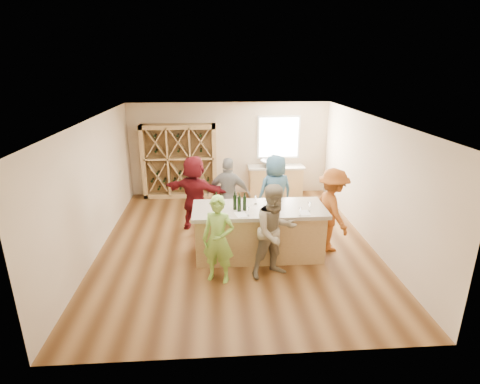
{
  "coord_description": "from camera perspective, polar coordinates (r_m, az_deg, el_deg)",
  "views": [
    {
      "loc": [
        -0.44,
        -7.69,
        3.88
      ],
      "look_at": [
        0.1,
        0.2,
        1.15
      ],
      "focal_mm": 28.0,
      "sensor_mm": 36.0,
      "label": 1
    }
  ],
  "objects": [
    {
      "name": "person_server",
      "position": [
        8.23,
        13.84,
        -2.68
      ],
      "size": [
        0.73,
        1.25,
        1.82
      ],
      "primitive_type": "imported",
      "rotation": [
        0.0,
        0.0,
        1.73
      ],
      "color": "#994C19",
      "rests_on": "floor"
    },
    {
      "name": "sink",
      "position": [
        11.38,
        4.5,
        4.4
      ],
      "size": [
        0.54,
        0.54,
        0.19
      ],
      "primitive_type": "imported",
      "color": "silver",
      "rests_on": "back_counter_top"
    },
    {
      "name": "wine_bottle_e",
      "position": [
        7.47,
        0.71,
        -1.77
      ],
      "size": [
        0.09,
        0.09,
        0.29
      ],
      "primitive_type": "cylinder",
      "rotation": [
        0.0,
        0.0,
        0.29
      ],
      "color": "black",
      "rests_on": "tasting_counter_top"
    },
    {
      "name": "back_counter_top",
      "position": [
        11.44,
        5.48,
        3.82
      ],
      "size": [
        1.7,
        0.62,
        0.06
      ],
      "primitive_type": "cube",
      "color": "#A99F8B",
      "rests_on": "back_counter_base"
    },
    {
      "name": "wall_right",
      "position": [
        8.8,
        19.64,
        1.55
      ],
      "size": [
        0.1,
        7.0,
        2.8
      ],
      "primitive_type": "cube",
      "color": "beige",
      "rests_on": "ground"
    },
    {
      "name": "wine_glass_a",
      "position": [
        7.23,
        1.21,
        -3.01
      ],
      "size": [
        0.07,
        0.07,
        0.18
      ],
      "primitive_type": "cone",
      "rotation": [
        0.0,
        0.0,
        0.1
      ],
      "color": "white",
      "rests_on": "tasting_counter_top"
    },
    {
      "name": "person_far_right",
      "position": [
        9.07,
        5.37,
        -0.05
      ],
      "size": [
        1.04,
        0.84,
        1.85
      ],
      "primitive_type": "imported",
      "rotation": [
        0.0,
        0.0,
        3.46
      ],
      "color": "#335972",
      "rests_on": "floor"
    },
    {
      "name": "person_near_right",
      "position": [
        7.02,
        5.36,
        -6.04
      ],
      "size": [
        1.0,
        0.77,
        1.83
      ],
      "primitive_type": "imported",
      "rotation": [
        0.0,
        0.0,
        0.36
      ],
      "color": "gray",
      "rests_on": "floor"
    },
    {
      "name": "wine_glass_d",
      "position": [
        7.54,
        6.13,
        -2.05
      ],
      "size": [
        0.09,
        0.09,
        0.2
      ],
      "primitive_type": "cone",
      "rotation": [
        0.0,
        0.0,
        0.17
      ],
      "color": "white",
      "rests_on": "tasting_counter_top"
    },
    {
      "name": "faucet",
      "position": [
        11.54,
        4.38,
        4.9
      ],
      "size": [
        0.02,
        0.02,
        0.3
      ],
      "primitive_type": "cylinder",
      "color": "silver",
      "rests_on": "back_counter_top"
    },
    {
      "name": "back_counter_base",
      "position": [
        11.57,
        5.41,
        1.62
      ],
      "size": [
        1.6,
        0.58,
        0.86
      ],
      "primitive_type": "cube",
      "color": "tan",
      "rests_on": "floor"
    },
    {
      "name": "wall_left",
      "position": [
        8.49,
        -21.63,
        0.68
      ],
      "size": [
        0.1,
        7.0,
        2.8
      ],
      "primitive_type": "cube",
      "color": "beige",
      "rests_on": "ground"
    },
    {
      "name": "window_pane",
      "position": [
        11.49,
        5.93,
        8.27
      ],
      "size": [
        1.18,
        0.01,
        1.18
      ],
      "primitive_type": "cube",
      "color": "white",
      "rests_on": "wall_back"
    },
    {
      "name": "tasting_menu_b",
      "position": [
        7.38,
        4.9,
        -3.33
      ],
      "size": [
        0.28,
        0.33,
        0.0
      ],
      "primitive_type": "cube",
      "rotation": [
        0.0,
        0.0,
        -0.29
      ],
      "color": "white",
      "rests_on": "tasting_counter_top"
    },
    {
      "name": "wine_glass_e",
      "position": [
        7.57,
        10.48,
        -2.17
      ],
      "size": [
        0.09,
        0.09,
        0.2
      ],
      "primitive_type": "cone",
      "rotation": [
        0.0,
        0.0,
        0.24
      ],
      "color": "white",
      "rests_on": "tasting_counter_top"
    },
    {
      "name": "wine_bottle_c",
      "position": [
        7.52,
        -0.79,
        -1.59
      ],
      "size": [
        0.08,
        0.08,
        0.3
      ],
      "primitive_type": "cylinder",
      "rotation": [
        0.0,
        0.0,
        -0.07
      ],
      "color": "black",
      "rests_on": "tasting_counter_top"
    },
    {
      "name": "wine_rack",
      "position": [
        11.35,
        -9.19,
        4.64
      ],
      "size": [
        2.2,
        0.45,
        2.2
      ],
      "primitive_type": "cube",
      "color": "tan",
      "rests_on": "floor"
    },
    {
      "name": "floor",
      "position": [
        8.65,
        -0.58,
        -7.99
      ],
      "size": [
        6.0,
        7.0,
        0.1
      ],
      "primitive_type": "cube",
      "color": "brown",
      "rests_on": "ground"
    },
    {
      "name": "person_far_left",
      "position": [
        9.04,
        -6.9,
        -0.17
      ],
      "size": [
        1.82,
        1.25,
        1.85
      ],
      "primitive_type": "imported",
      "rotation": [
        0.0,
        0.0,
        2.73
      ],
      "color": "#590F14",
      "rests_on": "floor"
    },
    {
      "name": "wine_bottle_d",
      "position": [
        7.41,
        -0.12,
        -1.87
      ],
      "size": [
        0.08,
        0.08,
        0.31
      ],
      "primitive_type": "cylinder",
      "rotation": [
        0.0,
        0.0,
        0.06
      ],
      "color": "black",
      "rests_on": "tasting_counter_top"
    },
    {
      "name": "tasting_counter_top",
      "position": [
        7.69,
        2.93,
        -2.65
      ],
      "size": [
        2.72,
        1.12,
        0.08
      ],
      "primitive_type": "cube",
      "color": "#A99F8B",
      "rests_on": "tasting_counter_base"
    },
    {
      "name": "tasting_menu_a",
      "position": [
        7.31,
        0.14,
        -3.45
      ],
      "size": [
        0.26,
        0.32,
        0.0
      ],
      "primitive_type": "cube",
      "rotation": [
        0.0,
        0.0,
        0.22
      ],
      "color": "white",
      "rests_on": "tasting_counter_top"
    },
    {
      "name": "tasting_counter_base",
      "position": [
        7.91,
        2.86,
        -6.29
      ],
      "size": [
        2.6,
        1.0,
        1.0
      ],
      "primitive_type": "cube",
      "color": "tan",
      "rests_on": "floor"
    },
    {
      "name": "person_far_mid",
      "position": [
        8.94,
        -1.72,
        -0.41
      ],
      "size": [
        1.15,
        0.77,
        1.8
      ],
      "primitive_type": "imported",
      "rotation": [
        0.0,
        0.0,
        2.91
      ],
      "color": "slate",
      "rests_on": "floor"
    },
    {
      "name": "wine_glass_c",
      "position": [
        7.32,
        9.14,
        -3.02
      ],
      "size": [
        0.08,
        0.08,
        0.16
      ],
      "primitive_type": "cone",
      "rotation": [
        0.0,
        0.0,
        0.27
      ],
      "color": "white",
      "rests_on": "tasting_counter_top"
    },
    {
      "name": "ceiling",
      "position": [
        7.77,
        -0.65,
        11.43
      ],
      "size": [
        6.0,
        7.0,
        0.1
      ],
      "primitive_type": "cube",
      "color": "white",
      "rests_on": "ground"
    },
    {
      "name": "wine_glass_b",
      "position": [
        7.22,
        5.27,
        -3.14
      ],
      "size": [
        0.07,
        0.07,
        0.17
      ],
      "primitive_type": "cone",
      "rotation": [
        0.0,
        0.0,
        -0.2
      ],
      "color": "white",
      "rests_on": "tasting_counter_top"
    },
    {
      "name": "person_near_left",
      "position": [
        6.88,
        -3.33,
        -7.25
      ],
      "size": [
        0.72,
        0.62,
        1.67
      ],
      "primitive_type": "imported",
      "rotation": [
        0.0,
        0.0,
        -0.34
      ],
      "color": "#8CC64C",
      "rests_on": "floor"
    },
    {
      "name": "wall_back",
      "position": [
        11.52,
        -1.65,
        6.61
      ],
      "size": [
        6.0,
        0.1,
        2.8
      ],
      "primitive_type": "cube",
      "color": "beige",
      "rests_on": "ground"
    },
    {
      "name": "tasting_menu_c",
      "position": [
        7.52,
        9.82,
        -3.11
      ],
      "size": [
        0.2,
        0.27,
        0.0
      ],
      "primitive_type": "cube",
      "rotation": [
        0.0,
        0.0,
        -0.0
      ],
      "color": "white",
      "rests_on": "tasting_counter_top"
    },
    {
      "name": "wall_front",
      "position": [
        4.85,
        1.91,
        -11.77
      ],
      "size": [
        6.0,
        0.1,
        2.8
      ],
      "primitive_type": "cube",
      "color": "beige",
      "rests_on": "ground"
    },
    {
      "name": "wine_glass_f",
      "position": [
        7.82,
        2.41,
        -1.24
      ],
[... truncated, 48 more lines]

